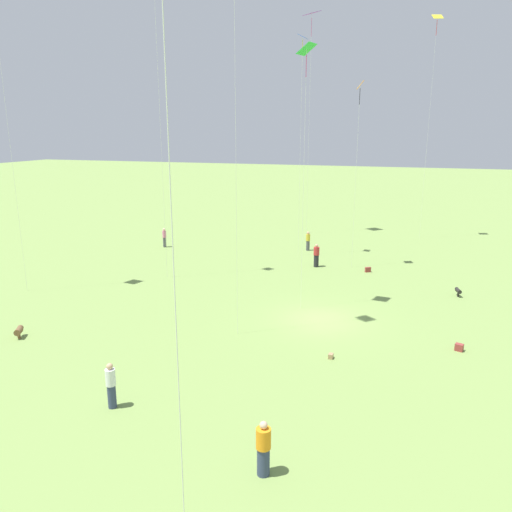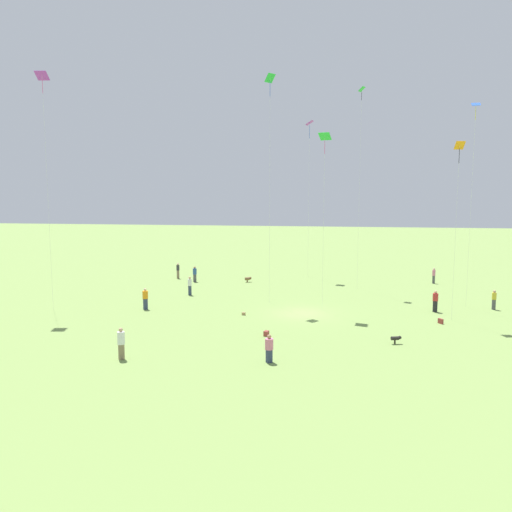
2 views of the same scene
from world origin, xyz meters
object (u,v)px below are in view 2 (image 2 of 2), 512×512
Objects in this scene: person_5 at (190,286)px; kite_4 at (459,157)px; kite_3 at (270,94)px; kite_9 at (309,132)px; person_8 at (121,344)px; picnic_bag_1 at (266,333)px; person_1 at (195,274)px; person_6 at (435,301)px; person_4 at (178,271)px; kite_7 at (361,110)px; dog_1 at (396,338)px; dog_0 at (248,279)px; person_0 at (434,276)px; kite_1 at (43,89)px; person_9 at (145,299)px; picnic_bag_2 at (244,314)px; person_7 at (494,300)px; kite_2 at (325,145)px; picnic_bag_0 at (441,321)px; person_2 at (269,349)px; kite_0 at (475,122)px.

kite_4 is at bearing -123.10° from person_5.
kite_9 is (-2.37, -15.42, -1.25)m from kite_3.
picnic_bag_1 is (-7.58, -6.27, -0.76)m from person_8.
person_6 is at bearing -8.60° from person_1.
person_8 is (-6.09, 28.23, 0.02)m from person_4.
kite_7 reaches higher than dog_1.
kite_9 is 18.34m from dog_0.
picnic_bag_1 is (14.89, 23.52, -0.70)m from person_0.
kite_1 is at bearing 92.44° from person_4.
person_9 reaches higher than picnic_bag_2.
dog_1 is at bearing 154.11° from person_4.
kite_9 reaches higher than kite_4.
kite_3 is (13.94, -1.27, 17.20)m from person_6.
kite_3 is at bearing -165.56° from person_7.
kite_1 is at bearing -14.63° from picnic_bag_1.
kite_7 is at bearing -124.96° from picnic_bag_2.
person_4 is at bearing 3.43° from kite_4.
kite_3 is (-9.86, -4.45, 17.19)m from person_9.
kite_2 reaches higher than person_9.
kite_4 is at bearing -128.72° from kite_2.
dog_1 is (4.87, 7.26, -11.93)m from kite_4.
picnic_bag_1 is at bearing 24.01° from picnic_bag_0.
person_4 is 6.33× the size of picnic_bag_2.
kite_4 is (-9.94, 1.65, -1.26)m from kite_2.
dog_0 is at bearing -164.25° from dog_1.
person_9 is at bearing 80.33° from person_6.
picnic_bag_2 is at bearing 44.09° from kite_9.
person_0 is 0.91× the size of person_8.
person_8 is 9.86m from picnic_bag_1.
person_2 is at bearing 100.31° from picnic_bag_1.
kite_0 is at bearing -143.40° from picnic_bag_1.
picnic_bag_2 is at bearing 82.61° from person_0.
dog_0 is at bearing -45.45° from person_5.
kite_1 is at bearing -67.09° from dog_0.
dog_1 is (-16.08, -5.83, -0.56)m from person_8.
person_1 is 1.05× the size of person_7.
person_5 is 28.81m from kite_0.
kite_9 is at bearing 178.80° from dog_1.
dog_1 is (-19.71, 6.66, -0.52)m from person_9.
dog_0 is (11.78, -2.05, -17.51)m from kite_7.
kite_3 is at bearing -125.75° from kite_1.
kite_1 is 67.73× the size of picnic_bag_2.
kite_0 is at bearing -141.51° from person_2.
person_2 is 0.87× the size of person_8.
person_5 is at bearing -170.39° from person_7.
picnic_bag_2 is (-8.52, 0.59, -0.77)m from person_9.
person_6 is (-21.97, 3.35, -0.03)m from person_5.
person_2 is 35.29m from kite_9.
kite_7 is at bearing -27.90° from kite_4.
person_0 is 2.47× the size of dog_1.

